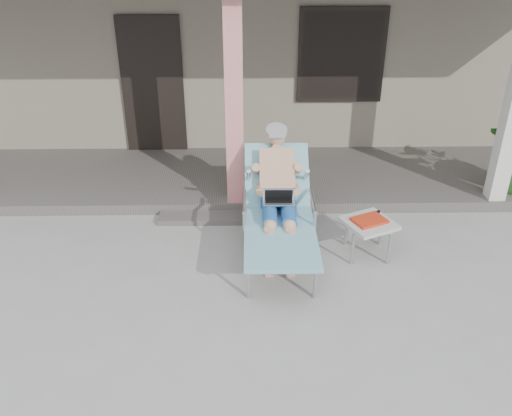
{
  "coord_description": "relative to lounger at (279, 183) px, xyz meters",
  "views": [
    {
      "loc": [
        0.16,
        -4.33,
        3.51
      ],
      "look_at": [
        0.24,
        0.6,
        0.85
      ],
      "focal_mm": 38.0,
      "sensor_mm": 36.0,
      "label": 1
    }
  ],
  "objects": [
    {
      "name": "ground",
      "position": [
        -0.51,
        -1.23,
        -0.84
      ],
      "size": [
        60.0,
        60.0,
        0.0
      ],
      "primitive_type": "plane",
      "color": "#9E9E99",
      "rests_on": "ground"
    },
    {
      "name": "house",
      "position": [
        -0.51,
        5.27,
        0.83
      ],
      "size": [
        10.4,
        5.4,
        3.3
      ],
      "color": "gray",
      "rests_on": "ground"
    },
    {
      "name": "porch_deck",
      "position": [
        -0.51,
        1.77,
        -0.76
      ],
      "size": [
        10.0,
        2.0,
        0.15
      ],
      "primitive_type": "cube",
      "color": "#605B56",
      "rests_on": "ground"
    },
    {
      "name": "porch_step",
      "position": [
        -0.51,
        0.62,
        -0.8
      ],
      "size": [
        2.0,
        0.3,
        0.07
      ],
      "primitive_type": "cube",
      "color": "#605B56",
      "rests_on": "ground"
    },
    {
      "name": "lounger",
      "position": [
        0.0,
        0.0,
        0.0
      ],
      "size": [
        0.8,
        2.1,
        1.36
      ],
      "rotation": [
        0.0,
        0.0,
        -0.01
      ],
      "color": "#B7B7BC",
      "rests_on": "ground"
    },
    {
      "name": "side_table",
      "position": [
        1.03,
        -0.21,
        -0.44
      ],
      "size": [
        0.69,
        0.69,
        0.47
      ],
      "rotation": [
        0.0,
        0.0,
        0.43
      ],
      "color": "beige",
      "rests_on": "ground"
    }
  ]
}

